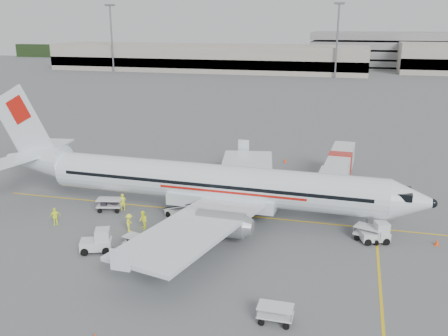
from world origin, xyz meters
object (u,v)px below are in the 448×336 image
Objects in this scene: jet_bridge at (339,173)px; tug_fore at (375,232)px; aircraft at (212,158)px; tug_mid at (192,240)px; tug_aft at (96,241)px; belt_loader at (183,206)px.

tug_fore is (3.35, -12.01, -1.18)m from jet_bridge.
aircraft is 8.55m from tug_mid.
tug_aft is at bearing -179.32° from tug_mid.
jet_bridge reaches higher than tug_aft.
jet_bridge reaches higher than tug_mid.
jet_bridge is (10.74, 10.06, -3.47)m from aircraft.
belt_loader is at bearing 40.83° from tug_aft.
tug_aft is (-17.46, -19.23, -1.12)m from jet_bridge.
jet_bridge is 6.98× the size of tug_mid.
belt_loader is (-13.20, -11.18, -0.85)m from jet_bridge.
belt_loader reaches higher than tug_mid.
jet_bridge is at bearing 86.77° from tug_fore.
belt_loader is 16.58m from tug_fore.
jet_bridge reaches higher than tug_fore.
aircraft is 9.12× the size of belt_loader.
tug_mid is at bearing -41.78° from belt_loader.
aircraft is 14.97m from tug_fore.
jet_bridge is at bearing 63.20° from belt_loader.
aircraft is 16.95× the size of tug_aft.
tug_fore is 14.66m from tug_mid.
jet_bridge is 7.02× the size of tug_fore.
tug_aft is at bearing -179.70° from tug_fore.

